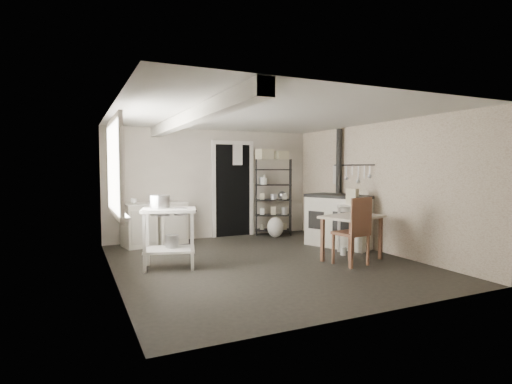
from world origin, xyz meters
name	(u,v)px	position (x,y,z in m)	size (l,w,h in m)	color
floor	(264,262)	(0.00, 0.00, 0.00)	(5.00, 5.00, 0.00)	black
ceiling	(264,116)	(0.00, 0.00, 2.30)	(5.00, 5.00, 0.00)	beige
wall_back	(213,184)	(0.00, 2.50, 1.15)	(4.50, 0.02, 2.30)	#BBB09F
wall_front	(373,202)	(0.00, -2.50, 1.15)	(4.50, 0.02, 2.30)	#BBB09F
wall_left	(113,194)	(-2.25, 0.00, 1.15)	(0.02, 5.00, 2.30)	#BBB09F
wall_right	(376,187)	(2.25, 0.00, 1.15)	(0.02, 5.00, 2.30)	#BBB09F
window	(113,168)	(-2.22, 0.20, 1.50)	(0.12, 1.76, 1.28)	silver
doorway	(233,191)	(0.45, 2.47, 1.00)	(0.96, 0.10, 2.08)	silver
ceiling_beam	(189,119)	(-1.20, 0.00, 2.20)	(0.18, 5.00, 0.18)	silver
wallpaper_panel	(375,187)	(2.24, 0.00, 1.15)	(0.01, 5.00, 2.30)	beige
utensil_rail	(352,165)	(2.19, 0.60, 1.55)	(0.06, 1.20, 0.44)	#B9BABC
prep_table	(169,242)	(-1.45, 0.25, 0.40)	(0.78, 0.56, 0.89)	silver
stockpot	(160,205)	(-1.56, 0.32, 0.94)	(0.29, 0.29, 0.31)	#B9BABC
saucepan	(181,211)	(-1.28, 0.18, 0.85)	(0.19, 0.19, 0.10)	#B9BABC
bucket	(172,242)	(-1.40, 0.29, 0.39)	(0.20, 0.20, 0.22)	#B9BABC
base_cabinets	(155,221)	(-1.30, 2.18, 0.46)	(1.25, 0.54, 0.82)	beige
mixing_bowl	(159,196)	(-1.23, 2.13, 0.96)	(0.30, 0.30, 0.07)	white
counter_cup	(134,196)	(-1.69, 2.13, 0.97)	(0.12, 0.12, 0.10)	white
shelf_rack	(273,192)	(1.32, 2.24, 0.95)	(0.80, 0.31, 1.68)	black
shelf_jar	(264,173)	(1.08, 2.22, 1.38)	(0.09, 0.10, 0.21)	white
storage_box_a	(265,144)	(1.11, 2.23, 2.01)	(0.32, 0.28, 0.22)	beige
storage_box_b	(280,145)	(1.48, 2.21, 1.99)	(0.28, 0.26, 0.18)	beige
stove	(341,223)	(1.91, 0.56, 0.44)	(0.69, 1.25, 0.98)	beige
stovepipe	(339,163)	(2.14, 0.96, 1.59)	(0.11, 0.11, 1.39)	black
side_ledge	(353,228)	(1.78, 0.04, 0.43)	(0.55, 0.29, 0.84)	silver
oats_box	(352,195)	(1.77, 0.06, 1.01)	(0.12, 0.19, 0.29)	beige
work_table	(352,237)	(1.35, -0.48, 0.38)	(0.96, 0.67, 0.73)	beige
table_cup	(366,211)	(1.53, -0.60, 0.81)	(0.11, 0.11, 0.10)	white
chair	(351,234)	(1.14, -0.71, 0.48)	(0.43, 0.46, 1.05)	brown
flour_sack	(275,226)	(1.21, 1.92, 0.24)	(0.36, 0.31, 0.44)	beige
floor_crock	(343,251)	(1.46, -0.11, 0.07)	(0.11, 0.11, 0.13)	white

